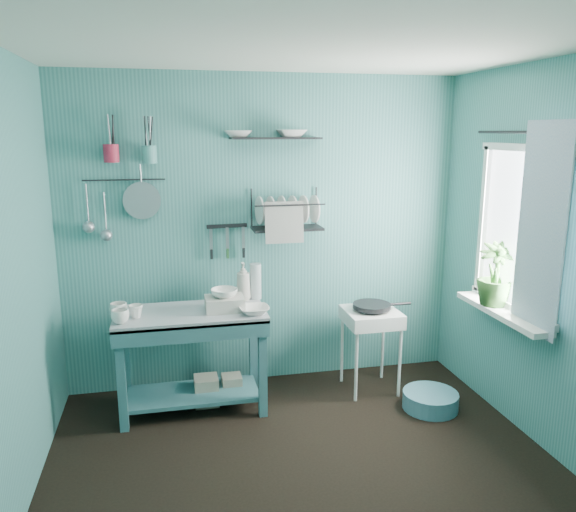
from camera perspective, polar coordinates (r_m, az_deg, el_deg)
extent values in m
plane|color=black|center=(3.64, 2.26, -21.84)|extent=(3.20, 3.20, 0.00)
plane|color=silver|center=(3.04, 2.70, 20.95)|extent=(3.20, 3.20, 0.00)
plane|color=teal|center=(4.54, -2.38, 2.33)|extent=(3.20, 0.00, 3.20)
plane|color=teal|center=(1.79, 15.20, -14.64)|extent=(3.20, 0.00, 3.20)
plane|color=teal|center=(3.84, 26.25, -0.89)|extent=(0.00, 3.00, 3.00)
cube|color=#34676E|center=(4.31, -9.70, -10.44)|extent=(1.17, 0.73, 0.77)
imported|color=white|center=(4.02, -16.70, -5.91)|extent=(0.12, 0.12, 0.10)
imported|color=white|center=(4.11, -15.20, -5.45)|extent=(0.14, 0.14, 0.09)
imported|color=white|center=(4.17, -16.82, -5.24)|extent=(0.17, 0.17, 0.10)
cube|color=beige|center=(4.16, -6.46, -4.81)|extent=(0.28, 0.22, 0.10)
imported|color=white|center=(4.13, -6.49, -3.75)|extent=(0.19, 0.19, 0.06)
imported|color=beige|center=(4.36, -4.57, -2.59)|extent=(0.11, 0.12, 0.30)
cylinder|color=silver|center=(4.39, -3.31, -2.58)|extent=(0.09, 0.09, 0.28)
imported|color=white|center=(4.07, -3.44, -5.51)|extent=(0.22, 0.22, 0.05)
cube|color=white|center=(4.63, 8.35, -9.42)|extent=(0.42, 0.42, 0.67)
cylinder|color=black|center=(4.50, 8.50, -5.03)|extent=(0.30, 0.30, 0.03)
cube|color=black|center=(4.46, -6.23, 3.05)|extent=(0.32, 0.05, 0.03)
cube|color=black|center=(4.41, -0.09, 4.74)|extent=(0.55, 0.24, 0.32)
cube|color=black|center=(4.39, -1.27, 11.87)|extent=(0.70, 0.19, 0.01)
imported|color=white|center=(4.34, -5.07, 11.98)|extent=(0.24, 0.24, 0.05)
imported|color=white|center=(4.41, 0.36, 12.23)|extent=(0.24, 0.24, 0.06)
cylinder|color=#AE2038|center=(4.34, -17.53, 9.92)|extent=(0.11, 0.11, 0.13)
cylinder|color=teal|center=(4.33, -13.92, 9.99)|extent=(0.11, 0.11, 0.13)
cylinder|color=#A1A2A9|center=(4.39, -14.62, 5.47)|extent=(0.28, 0.03, 0.28)
cylinder|color=#A1A2A9|center=(4.43, -19.74, 4.99)|extent=(0.01, 0.01, 0.30)
cylinder|color=#A1A2A9|center=(4.43, -18.10, 4.22)|extent=(0.01, 0.01, 0.30)
cylinder|color=black|center=(4.40, -16.32, 7.44)|extent=(0.60, 0.01, 0.01)
plane|color=white|center=(4.15, 22.47, 2.51)|extent=(0.00, 1.10, 1.10)
cube|color=white|center=(4.24, 20.85, -5.39)|extent=(0.16, 0.95, 0.04)
plane|color=silver|center=(3.87, 24.24, 2.43)|extent=(0.00, 1.35, 1.35)
cylinder|color=black|center=(4.07, 22.71, 11.53)|extent=(0.02, 1.05, 0.02)
imported|color=#2D5923|center=(4.27, 20.33, -1.75)|extent=(0.32, 0.32, 0.46)
cube|color=gray|center=(4.47, -8.29, -13.37)|extent=(0.18, 0.18, 0.22)
cube|color=gray|center=(4.52, -5.72, -13.15)|extent=(0.15, 0.15, 0.20)
cylinder|color=teal|center=(4.51, 14.26, -14.03)|extent=(0.42, 0.42, 0.13)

